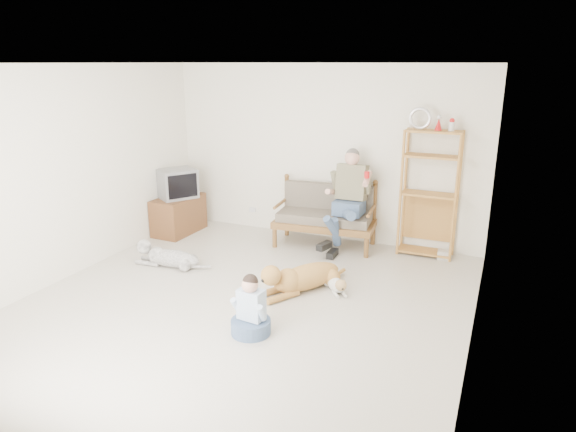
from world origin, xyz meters
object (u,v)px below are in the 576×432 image
at_px(loveseat, 326,214).
at_px(golden_retriever, 300,277).
at_px(tv_stand, 178,215).
at_px(etagere, 429,193).

bearing_deg(loveseat, golden_retriever, -86.64).
relative_size(loveseat, tv_stand, 1.70).
bearing_deg(loveseat, tv_stand, -175.90).
relative_size(etagere, golden_retriever, 1.66).
bearing_deg(golden_retriever, tv_stand, -175.02).
distance_m(loveseat, golden_retriever, 1.77).
xyz_separation_m(loveseat, golden_retriever, (0.27, -1.72, -0.31)).
relative_size(tv_stand, golden_retriever, 0.72).
xyz_separation_m(loveseat, etagere, (1.48, 0.16, 0.45)).
height_order(etagere, tv_stand, etagere).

